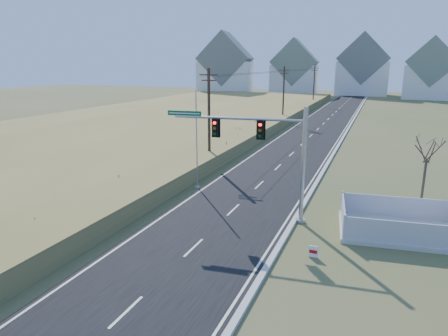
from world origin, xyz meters
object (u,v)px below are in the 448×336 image
(traffic_signal_mast, at_px, (272,151))
(fence_enclosure, at_px, (400,228))
(open_sign, at_px, (313,252))
(flagpole, at_px, (197,150))
(bare_tree, at_px, (428,148))

(traffic_signal_mast, bearing_deg, fence_enclosure, -1.09)
(open_sign, xyz_separation_m, flagpole, (-10.28, 8.30, 2.67))
(open_sign, distance_m, flagpole, 13.48)
(traffic_signal_mast, bearing_deg, flagpole, 143.49)
(traffic_signal_mast, distance_m, open_sign, 6.67)
(open_sign, distance_m, bare_tree, 10.89)
(fence_enclosure, relative_size, open_sign, 11.79)
(open_sign, bearing_deg, bare_tree, 59.15)
(open_sign, relative_size, flagpole, 0.08)
(open_sign, height_order, bare_tree, bare_tree)
(traffic_signal_mast, distance_m, bare_tree, 9.78)
(traffic_signal_mast, relative_size, flagpole, 1.17)
(fence_enclosure, height_order, flagpole, flagpole)
(traffic_signal_mast, xyz_separation_m, flagpole, (-6.95, 4.13, -1.33))
(traffic_signal_mast, height_order, fence_enclosure, traffic_signal_mast)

